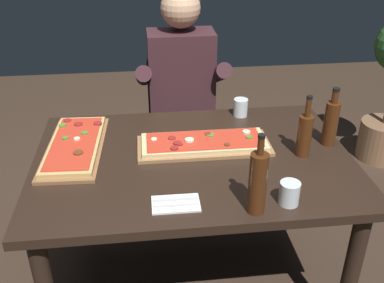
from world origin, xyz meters
The scene contains 12 objects.
ground_plane centered at (0.00, 0.00, 0.00)m, with size 6.40×6.40×0.00m, color #38281E.
dining_table centered at (0.00, 0.00, 0.64)m, with size 1.40×0.96×0.74m.
pizza_rectangular_front centered at (0.06, 0.08, 0.76)m, with size 0.61×0.24×0.05m.
pizza_rectangular_left centered at (-0.53, 0.13, 0.76)m, with size 0.28×0.58×0.05m.
wine_bottle_dark centered at (0.64, 0.05, 0.85)m, with size 0.07×0.07×0.28m.
oil_bottle_amber centered at (0.18, -0.41, 0.87)m, with size 0.07×0.07×0.32m.
vinegar_bottle_green centered at (0.48, -0.04, 0.84)m, with size 0.06×0.06×0.28m.
tumbler_near_camera centered at (0.31, -0.38, 0.78)m, with size 0.08×0.08×0.09m.
tumbler_far_side centered at (0.30, 0.39, 0.78)m, with size 0.07×0.07×0.09m.
napkin_cutlery_set centered at (-0.11, -0.34, 0.74)m, with size 0.18×0.11×0.01m.
diner_chair centered at (0.02, 0.86, 0.49)m, with size 0.44×0.44×0.87m.
seated_diner centered at (0.02, 0.74, 0.74)m, with size 0.53×0.41×1.33m.
Camera 1 is at (-0.20, -1.68, 1.75)m, focal length 41.59 mm.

